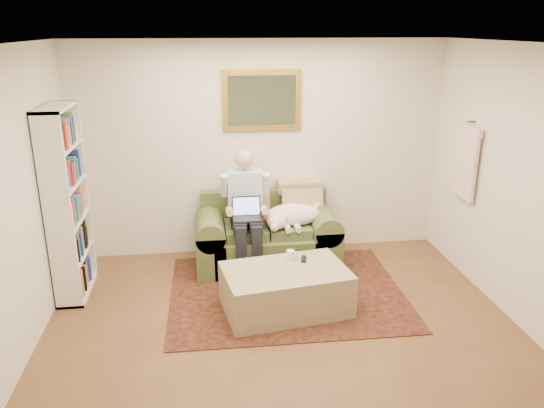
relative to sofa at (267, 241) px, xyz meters
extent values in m
cube|color=brown|center=(-0.02, -2.04, -0.29)|extent=(4.50, 5.00, 0.01)
cube|color=white|center=(-0.02, -2.04, 2.31)|extent=(4.50, 5.00, 0.01)
cube|color=silver|center=(-0.02, 0.46, 1.01)|extent=(4.50, 0.01, 2.60)
cube|color=black|center=(0.12, -0.77, -0.28)|extent=(2.50, 2.01, 0.01)
cube|color=#4C5A2F|center=(0.00, -0.04, -0.08)|extent=(1.27, 0.81, 0.41)
cube|color=#4C5A2F|center=(0.00, 0.32, 0.34)|extent=(1.54, 0.18, 0.42)
cube|color=#4C5A2F|center=(-0.67, -0.04, -0.03)|extent=(0.33, 0.81, 0.85)
cube|color=#4C5A2F|center=(0.67, -0.04, -0.03)|extent=(0.33, 0.81, 0.85)
cube|color=#4C5A2F|center=(-0.25, -0.08, 0.18)|extent=(0.48, 0.55, 0.12)
cube|color=#4C5A2F|center=(0.25, -0.08, 0.18)|extent=(0.48, 0.55, 0.12)
cube|color=black|center=(-0.25, -0.27, 0.39)|extent=(0.32, 0.23, 0.02)
cube|color=black|center=(-0.25, -0.16, 0.51)|extent=(0.32, 0.06, 0.22)
cube|color=#99BFF2|center=(-0.25, -0.17, 0.51)|extent=(0.29, 0.04, 0.19)
cube|color=tan|center=(0.05, -1.12, -0.07)|extent=(1.32, 0.96, 0.44)
cylinder|color=white|center=(0.14, -0.89, 0.20)|extent=(0.08, 0.08, 0.10)
cube|color=black|center=(0.28, -0.92, 0.16)|extent=(0.08, 0.16, 0.02)
cube|color=gold|center=(0.00, 0.43, 1.61)|extent=(0.94, 0.04, 0.72)
cube|color=gray|center=(0.00, 0.41, 1.61)|extent=(0.80, 0.01, 0.58)
camera|label=1|loc=(-0.69, -5.83, 2.45)|focal=35.00mm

